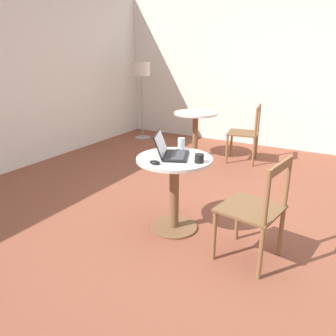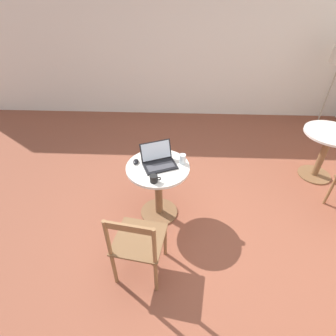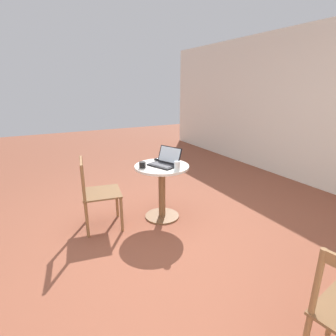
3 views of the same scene
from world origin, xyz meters
TOP-DOWN VIEW (x-y plane):
  - ground_plane at (0.00, 0.00)m, footprint 16.00×16.00m
  - wall_side at (3.23, 0.00)m, footprint 0.06×9.40m
  - cafe_table_near at (-0.26, 0.35)m, footprint 0.70×0.70m
  - cafe_table_mid at (1.99, 1.20)m, footprint 0.70×0.70m
  - chair_near_front at (-0.39, -0.46)m, footprint 0.52×0.52m
  - chair_mid_front at (2.13, 0.40)m, footprint 0.52×0.52m
  - floor_lamp at (2.57, 2.63)m, footprint 0.34×0.34m
  - laptop at (-0.26, 0.39)m, footprint 0.44×0.40m
  - mouse at (-0.51, 0.41)m, footprint 0.06×0.10m
  - mug at (-0.28, 0.09)m, footprint 0.12×0.08m
  - drinking_glass at (0.01, 0.42)m, footprint 0.07×0.07m

SIDE VIEW (x-z plane):
  - ground_plane at x=0.00m, z-range 0.00..0.00m
  - chair_near_front at x=-0.39m, z-range 0.01..0.90m
  - chair_mid_front at x=2.13m, z-range 0.01..0.90m
  - cafe_table_near at x=-0.26m, z-range 0.15..0.88m
  - cafe_table_mid at x=1.99m, z-range 0.15..0.88m
  - mouse at x=-0.51m, z-range 0.73..0.76m
  - mug at x=-0.28m, z-range 0.73..0.81m
  - laptop at x=-0.26m, z-range 0.67..0.89m
  - drinking_glass at x=0.01m, z-range 0.73..0.84m
  - floor_lamp at x=2.57m, z-range 0.51..1.97m
  - wall_side at x=3.23m, z-range 0.00..2.70m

